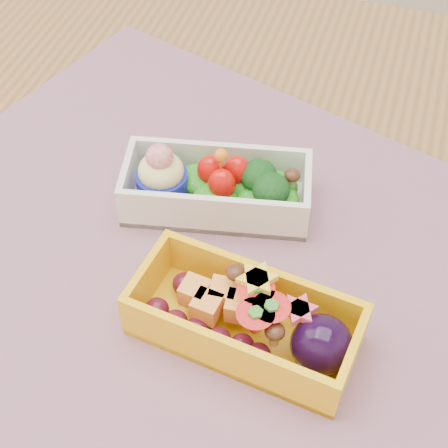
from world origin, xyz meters
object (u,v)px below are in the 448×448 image
(placemat, at_px, (214,257))
(bento_yellow, at_px, (249,320))
(bento_white, at_px, (216,187))
(table, at_px, (235,300))

(placemat, relative_size, bento_yellow, 3.22)
(placemat, bearing_deg, bento_white, 105.82)
(table, height_order, bento_white, bento_white)
(table, xyz_separation_m, bento_yellow, (0.04, -0.10, 0.13))
(table, relative_size, placemat, 2.14)
(table, height_order, placemat, placemat)
(bento_yellow, bearing_deg, placemat, 133.87)
(placemat, bearing_deg, table, 70.88)
(table, relative_size, bento_yellow, 6.91)
(table, xyz_separation_m, placemat, (-0.01, -0.03, 0.10))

